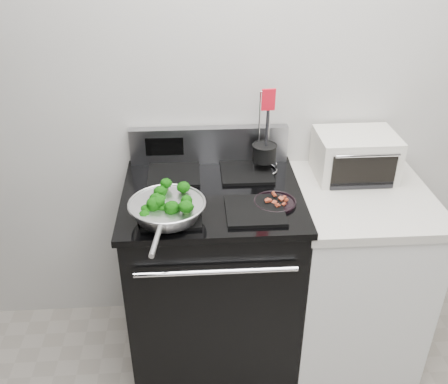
{
  "coord_description": "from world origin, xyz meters",
  "views": [
    {
      "loc": [
        -0.37,
        -0.48,
        2.05
      ],
      "look_at": [
        -0.25,
        1.36,
        0.98
      ],
      "focal_mm": 40.0,
      "sensor_mm": 36.0,
      "label": 1
    }
  ],
  "objects": [
    {
      "name": "bacon_plate",
      "position": [
        -0.04,
        1.3,
        0.97
      ],
      "size": [
        0.18,
        0.18,
        0.04
      ],
      "rotation": [
        0.0,
        0.0,
        -0.41
      ],
      "color": "black",
      "rests_on": "gas_range"
    },
    {
      "name": "broccoli_pile",
      "position": [
        -0.49,
        1.21,
        1.02
      ],
      "size": [
        0.24,
        0.24,
        0.08
      ],
      "primitive_type": null,
      "color": "black",
      "rests_on": "skillet"
    },
    {
      "name": "back_wall",
      "position": [
        0.0,
        1.75,
        1.35
      ],
      "size": [
        4.0,
        0.02,
        2.7
      ],
      "primitive_type": "cube",
      "color": "silver",
      "rests_on": "ground"
    },
    {
      "name": "counter",
      "position": [
        0.39,
        1.41,
        0.46
      ],
      "size": [
        0.62,
        0.68,
        0.92
      ],
      "color": "white",
      "rests_on": "floor"
    },
    {
      "name": "skillet",
      "position": [
        -0.49,
        1.21,
        1.0
      ],
      "size": [
        0.31,
        0.49,
        0.07
      ],
      "rotation": [
        0.0,
        0.0,
        -0.12
      ],
      "color": "silver",
      "rests_on": "gas_range"
    },
    {
      "name": "toaster_oven",
      "position": [
        0.38,
        1.59,
        1.03
      ],
      "size": [
        0.37,
        0.28,
        0.21
      ],
      "rotation": [
        0.0,
        0.0,
        0.01
      ],
      "color": "silver",
      "rests_on": "counter"
    },
    {
      "name": "gas_range",
      "position": [
        -0.3,
        1.41,
        0.49
      ],
      "size": [
        0.79,
        0.69,
        1.13
      ],
      "color": "black",
      "rests_on": "floor"
    },
    {
      "name": "utensil_holder",
      "position": [
        -0.05,
        1.6,
        1.02
      ],
      "size": [
        0.13,
        0.13,
        0.41
      ],
      "rotation": [
        0.0,
        0.0,
        0.06
      ],
      "color": "silver",
      "rests_on": "gas_range"
    }
  ]
}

